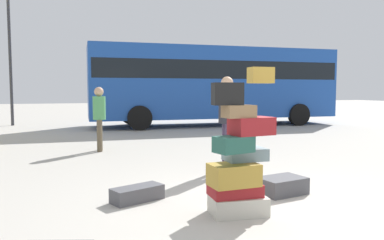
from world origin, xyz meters
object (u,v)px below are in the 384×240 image
(suitcase_tower, at_px, (239,161))
(lamp_post, at_px, (9,23))
(suitcase_charcoal_foreground_far, at_px, (137,194))
(person_tourist_with_camera, at_px, (227,115))
(parked_bus, at_px, (214,81))
(suitcase_charcoal_right_side, at_px, (282,186))
(person_bearded_onlooker, at_px, (99,113))

(suitcase_tower, distance_m, lamp_post, 14.19)
(suitcase_charcoal_foreground_far, relative_size, person_tourist_with_camera, 0.40)
(lamp_post, bearing_deg, parked_bus, -18.92)
(suitcase_charcoal_foreground_far, distance_m, parked_bus, 11.10)
(suitcase_tower, xyz_separation_m, person_tourist_with_camera, (0.93, 2.27, 0.38))
(suitcase_charcoal_right_side, relative_size, person_bearded_onlooker, 0.42)
(suitcase_charcoal_right_side, relative_size, parked_bus, 0.06)
(person_tourist_with_camera, height_order, parked_bus, parked_bus)
(suitcase_charcoal_foreground_far, relative_size, person_bearded_onlooker, 0.45)
(person_tourist_with_camera, relative_size, lamp_post, 0.26)
(suitcase_tower, height_order, person_bearded_onlooker, suitcase_tower)
(suitcase_charcoal_foreground_far, distance_m, person_tourist_with_camera, 2.50)
(suitcase_charcoal_right_side, height_order, parked_bus, parked_bus)
(person_bearded_onlooker, relative_size, lamp_post, 0.24)
(person_bearded_onlooker, xyz_separation_m, lamp_post, (-2.61, 7.97, 3.26))
(person_tourist_with_camera, relative_size, parked_bus, 0.17)
(suitcase_tower, relative_size, lamp_post, 0.27)
(lamp_post, bearing_deg, person_bearded_onlooker, -71.87)
(suitcase_charcoal_foreground_far, bearing_deg, suitcase_tower, -63.97)
(suitcase_charcoal_foreground_far, bearing_deg, suitcase_charcoal_right_side, -30.52)
(suitcase_tower, bearing_deg, person_bearded_onlooker, 100.42)
(suitcase_charcoal_right_side, bearing_deg, lamp_post, 100.76)
(person_bearded_onlooker, distance_m, lamp_post, 9.00)
(person_bearded_onlooker, height_order, person_tourist_with_camera, person_tourist_with_camera)
(parked_bus, bearing_deg, person_bearded_onlooker, -130.97)
(suitcase_charcoal_right_side, xyz_separation_m, parked_bus, (3.30, 9.98, 1.72))
(suitcase_charcoal_foreground_far, xyz_separation_m, person_bearded_onlooker, (0.02, 4.33, 0.81))
(suitcase_charcoal_right_side, bearing_deg, parked_bus, 62.63)
(suitcase_charcoal_foreground_far, bearing_deg, lamp_post, 81.90)
(suitcase_tower, relative_size, suitcase_charcoal_right_side, 2.71)
(person_bearded_onlooker, bearing_deg, person_tourist_with_camera, 41.76)
(suitcase_charcoal_foreground_far, xyz_separation_m, suitcase_charcoal_right_side, (1.98, -0.37, 0.02))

